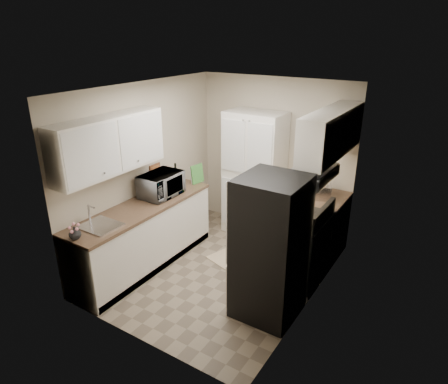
# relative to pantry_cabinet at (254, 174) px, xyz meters

# --- Properties ---
(ground) EXTENTS (3.20, 3.20, 0.00)m
(ground) POSITION_rel_pantry_cabinet_xyz_m (0.20, -1.32, -1.00)
(ground) COLOR #7A6B56
(ground) RESTS_ON ground
(room_shell) EXTENTS (2.64, 3.24, 2.52)m
(room_shell) POSITION_rel_pantry_cabinet_xyz_m (0.18, -1.32, 0.63)
(room_shell) COLOR #C1B29C
(room_shell) RESTS_ON ground
(pantry_cabinet) EXTENTS (0.90, 0.55, 2.00)m
(pantry_cabinet) POSITION_rel_pantry_cabinet_xyz_m (0.00, 0.00, 0.00)
(pantry_cabinet) COLOR silver
(pantry_cabinet) RESTS_ON ground
(base_cabinet_left) EXTENTS (0.60, 2.30, 0.88)m
(base_cabinet_left) POSITION_rel_pantry_cabinet_xyz_m (-0.79, -1.75, -0.56)
(base_cabinet_left) COLOR silver
(base_cabinet_left) RESTS_ON ground
(countertop_left) EXTENTS (0.63, 2.33, 0.04)m
(countertop_left) POSITION_rel_pantry_cabinet_xyz_m (-0.79, -1.75, -0.10)
(countertop_left) COLOR brown
(countertop_left) RESTS_ON base_cabinet_left
(base_cabinet_right) EXTENTS (0.60, 0.80, 0.88)m
(base_cabinet_right) POSITION_rel_pantry_cabinet_xyz_m (1.19, -0.12, -0.56)
(base_cabinet_right) COLOR silver
(base_cabinet_right) RESTS_ON ground
(countertop_right) EXTENTS (0.63, 0.83, 0.04)m
(countertop_right) POSITION_rel_pantry_cabinet_xyz_m (1.19, -0.12, -0.10)
(countertop_right) COLOR brown
(countertop_right) RESTS_ON base_cabinet_right
(electric_range) EXTENTS (0.71, 0.78, 1.13)m
(electric_range) POSITION_rel_pantry_cabinet_xyz_m (1.17, -0.93, -0.52)
(electric_range) COLOR #B7B7BC
(electric_range) RESTS_ON ground
(refrigerator) EXTENTS (0.70, 0.72, 1.70)m
(refrigerator) POSITION_rel_pantry_cabinet_xyz_m (1.14, -1.73, -0.15)
(refrigerator) COLOR #B7B7BC
(refrigerator) RESTS_ON ground
(microwave) EXTENTS (0.42, 0.62, 0.34)m
(microwave) POSITION_rel_pantry_cabinet_xyz_m (-0.80, -1.32, 0.09)
(microwave) COLOR #BCBCC0
(microwave) RESTS_ON countertop_left
(wine_bottle) EXTENTS (0.09, 0.09, 0.34)m
(wine_bottle) POSITION_rel_pantry_cabinet_xyz_m (-0.85, -0.93, 0.09)
(wine_bottle) COLOR black
(wine_bottle) RESTS_ON countertop_left
(flower_vase) EXTENTS (0.15, 0.15, 0.15)m
(flower_vase) POSITION_rel_pantry_cabinet_xyz_m (-0.79, -2.83, -0.01)
(flower_vase) COLOR silver
(flower_vase) RESTS_ON countertop_left
(cutting_board) EXTENTS (0.06, 0.23, 0.29)m
(cutting_board) POSITION_rel_pantry_cabinet_xyz_m (-0.67, -0.62, 0.07)
(cutting_board) COLOR #3C8635
(cutting_board) RESTS_ON countertop_left
(toaster_oven) EXTENTS (0.39, 0.43, 0.20)m
(toaster_oven) POSITION_rel_pantry_cabinet_xyz_m (1.15, -0.13, 0.02)
(toaster_oven) COLOR #A8A7AB
(toaster_oven) RESTS_ON countertop_right
(fruit_basket) EXTENTS (0.30, 0.30, 0.10)m
(fruit_basket) POSITION_rel_pantry_cabinet_xyz_m (1.12, -0.11, 0.17)
(fruit_basket) COLOR orange
(fruit_basket) RESTS_ON toaster_oven
(kitchen_mat) EXTENTS (0.76, 0.97, 0.01)m
(kitchen_mat) POSITION_rel_pantry_cabinet_xyz_m (0.21, -0.81, -0.99)
(kitchen_mat) COLOR #CFB48D
(kitchen_mat) RESTS_ON ground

